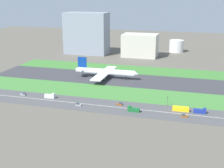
# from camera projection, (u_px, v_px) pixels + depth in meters

# --- Properties ---
(ground_plane) EXTENTS (800.00, 800.00, 0.00)m
(ground_plane) POSITION_uv_depth(u_px,v_px,m) (133.00, 80.00, 286.85)
(ground_plane) COLOR #5B564C
(runway) EXTENTS (280.00, 46.00, 0.10)m
(runway) POSITION_uv_depth(u_px,v_px,m) (133.00, 80.00, 286.84)
(runway) COLOR #38383D
(runway) RESTS_ON ground_plane
(grass_median_north) EXTENTS (280.00, 36.00, 0.10)m
(grass_median_north) POSITION_uv_depth(u_px,v_px,m) (141.00, 70.00, 324.56)
(grass_median_north) COLOR #3D7A33
(grass_median_north) RESTS_ON ground_plane
(grass_median_south) EXTENTS (280.00, 36.00, 0.10)m
(grass_median_south) POSITION_uv_depth(u_px,v_px,m) (123.00, 93.00, 249.12)
(grass_median_south) COLOR #427F38
(grass_median_south) RESTS_ON ground_plane
(highway) EXTENTS (280.00, 28.00, 0.10)m
(highway) POSITION_uv_depth(u_px,v_px,m) (112.00, 107.00, 219.68)
(highway) COLOR #4C4C4F
(highway) RESTS_ON ground_plane
(highway_centerline) EXTENTS (266.00, 0.50, 0.01)m
(highway_centerline) POSITION_uv_depth(u_px,v_px,m) (112.00, 107.00, 219.66)
(highway_centerline) COLOR silver
(highway_centerline) RESTS_ON highway
(airliner) EXTENTS (65.00, 56.00, 19.70)m
(airliner) POSITION_uv_depth(u_px,v_px,m) (105.00, 72.00, 292.62)
(airliner) COLOR white
(airliner) RESTS_ON runway
(car_3) EXTENTS (4.40, 1.80, 2.00)m
(car_3) POSITION_uv_depth(u_px,v_px,m) (120.00, 104.00, 222.89)
(car_3) COLOR brown
(car_3) RESTS_ON highway
(car_1) EXTENTS (4.40, 1.80, 2.00)m
(car_1) POSITION_uv_depth(u_px,v_px,m) (78.00, 105.00, 221.39)
(car_1) COLOR #99999E
(car_1) RESTS_ON highway
(car_4) EXTENTS (4.40, 1.80, 2.00)m
(car_4) POSITION_uv_depth(u_px,v_px,m) (184.00, 116.00, 201.16)
(car_4) COLOR brown
(car_4) RESTS_ON highway
(bus_0) EXTENTS (11.60, 2.50, 3.50)m
(bus_0) POSITION_uv_depth(u_px,v_px,m) (181.00, 109.00, 210.89)
(bus_0) COLOR yellow
(bus_0) RESTS_ON highway
(car_2) EXTENTS (4.40, 1.80, 2.00)m
(car_2) POSITION_uv_depth(u_px,v_px,m) (23.00, 94.00, 244.38)
(car_2) COLOR #99999E
(car_2) RESTS_ON highway
(truck_2) EXTENTS (8.40, 2.50, 4.00)m
(truck_2) POSITION_uv_depth(u_px,v_px,m) (50.00, 96.00, 237.80)
(truck_2) COLOR silver
(truck_2) RESTS_ON highway
(truck_1) EXTENTS (8.40, 2.50, 4.00)m
(truck_1) POSITION_uv_depth(u_px,v_px,m) (200.00, 111.00, 207.48)
(truck_1) COLOR navy
(truck_1) RESTS_ON highway
(truck_0) EXTENTS (8.40, 2.50, 4.00)m
(truck_0) POSITION_uv_depth(u_px,v_px,m) (133.00, 109.00, 210.19)
(truck_0) COLOR #19662D
(truck_0) RESTS_ON highway
(traffic_light) EXTENTS (0.36, 0.50, 7.20)m
(traffic_light) POSITION_uv_depth(u_px,v_px,m) (168.00, 100.00, 220.23)
(traffic_light) COLOR #4C4C51
(traffic_light) RESTS_ON highway
(terminal_building) EXTENTS (57.90, 28.72, 55.39)m
(terminal_building) POSITION_uv_depth(u_px,v_px,m) (87.00, 33.00, 407.52)
(terminal_building) COLOR gray
(terminal_building) RESTS_ON ground_plane
(hangar_building) EXTENTS (44.77, 29.49, 29.30)m
(hangar_building) POSITION_uv_depth(u_px,v_px,m) (140.00, 45.00, 391.69)
(hangar_building) COLOR beige
(hangar_building) RESTS_ON ground_plane
(fuel_tank_west) EXTENTS (19.77, 19.77, 16.84)m
(fuel_tank_west) POSITION_uv_depth(u_px,v_px,m) (176.00, 46.00, 423.38)
(fuel_tank_west) COLOR silver
(fuel_tank_west) RESTS_ON ground_plane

